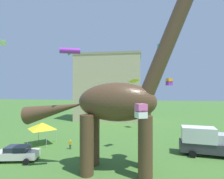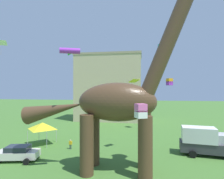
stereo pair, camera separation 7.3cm
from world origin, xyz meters
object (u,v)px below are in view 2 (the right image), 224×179
(parked_box_truck, at_px, (205,141))
(kite_mid_right, at_px, (141,111))
(kite_mid_left, at_px, (161,48))
(kite_far_left, at_px, (70,51))
(kite_apex, at_px, (169,82))
(kite_trailing, at_px, (134,81))
(parked_sedan_left, at_px, (18,153))
(festival_canopy_tent, at_px, (43,126))
(person_strolling_adult, at_px, (70,143))
(kite_high_left, at_px, (1,43))
(dinosaur_sculpture, at_px, (116,102))

(parked_box_truck, xyz_separation_m, kite_mid_right, (-7.23, -9.67, 4.40))
(kite_mid_left, height_order, kite_far_left, kite_mid_left)
(kite_mid_left, distance_m, kite_apex, 9.68)
(kite_trailing, relative_size, kite_mid_left, 1.34)
(kite_mid_right, bearing_deg, kite_mid_left, 80.19)
(kite_apex, bearing_deg, kite_mid_right, -106.00)
(parked_sedan_left, relative_size, festival_canopy_tent, 1.42)
(person_strolling_adult, relative_size, kite_high_left, 0.51)
(parked_box_truck, relative_size, kite_far_left, 3.35)
(parked_sedan_left, height_order, parked_box_truck, parked_box_truck)
(person_strolling_adult, bearing_deg, kite_far_left, 118.15)
(person_strolling_adult, distance_m, kite_high_left, 21.69)
(dinosaur_sculpture, bearing_deg, festival_canopy_tent, 135.31)
(kite_high_left, relative_size, kite_apex, 2.44)
(kite_mid_right, height_order, kite_high_left, kite_high_left)
(kite_far_left, relative_size, kite_apex, 1.82)
(dinosaur_sculpture, height_order, kite_trailing, dinosaur_sculpture)
(kite_mid_right, xyz_separation_m, kite_mid_left, (3.62, 20.95, 9.01))
(festival_canopy_tent, bearing_deg, dinosaur_sculpture, -30.60)
(dinosaur_sculpture, xyz_separation_m, kite_mid_right, (2.25, -4.09, -0.32))
(kite_high_left, bearing_deg, kite_trailing, -13.16)
(person_strolling_adult, height_order, kite_apex, kite_apex)
(kite_mid_left, bearing_deg, parked_box_truck, -72.27)
(parked_box_truck, xyz_separation_m, kite_mid_left, (-3.61, 11.29, 13.41))
(person_strolling_adult, relative_size, kite_far_left, 0.68)
(festival_canopy_tent, height_order, kite_high_left, kite_high_left)
(parked_sedan_left, distance_m, kite_apex, 20.50)
(dinosaur_sculpture, bearing_deg, kite_mid_right, -75.24)
(festival_canopy_tent, bearing_deg, kite_high_left, 156.41)
(festival_canopy_tent, xyz_separation_m, kite_high_left, (-10.23, 4.47, 12.98))
(parked_box_truck, xyz_separation_m, person_strolling_adult, (-16.01, -0.32, -0.93))
(kite_mid_right, bearing_deg, festival_canopy_tent, 141.39)
(person_strolling_adult, xyz_separation_m, kite_far_left, (2.81, -7.13, 10.05))
(person_strolling_adult, xyz_separation_m, kite_apex, (12.72, 4.39, 7.88))
(parked_sedan_left, xyz_separation_m, person_strolling_adult, (4.07, 4.43, -0.09))
(parked_box_truck, height_order, kite_mid_right, kite_mid_right)
(parked_box_truck, bearing_deg, kite_trailing, -172.91)
(person_strolling_adult, xyz_separation_m, kite_high_left, (-14.77, 5.75, 14.80))
(kite_apex, bearing_deg, festival_canopy_tent, -169.79)
(kite_trailing, xyz_separation_m, kite_mid_right, (0.79, -9.78, -2.52))
(dinosaur_sculpture, height_order, kite_mid_left, dinosaur_sculpture)
(kite_far_left, bearing_deg, parked_sedan_left, 158.55)
(kite_high_left, bearing_deg, kite_far_left, -36.23)
(dinosaur_sculpture, relative_size, kite_mid_right, 18.31)
(dinosaur_sculpture, relative_size, festival_canopy_tent, 5.59)
(kite_mid_left, bearing_deg, parked_sedan_left, -135.77)
(kite_trailing, bearing_deg, dinosaur_sculpture, -104.40)
(dinosaur_sculpture, height_order, parked_sedan_left, dinosaur_sculpture)
(kite_mid_left, height_order, kite_apex, kite_mid_left)
(kite_mid_left, xyz_separation_m, kite_apex, (0.32, -7.21, -6.45))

